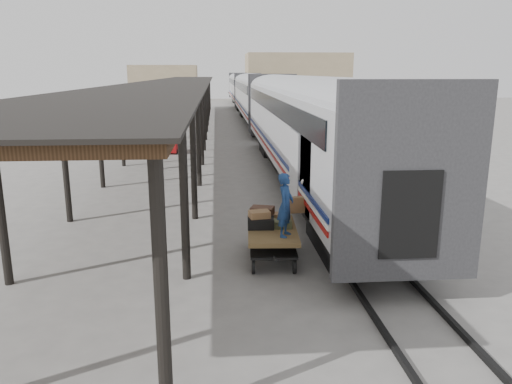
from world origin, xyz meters
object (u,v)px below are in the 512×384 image
Objects in this scene: porter at (286,205)px; pedestrian at (157,154)px; luggage_tug at (172,144)px; baggage_cart at (272,236)px.

porter reaches higher than pedestrian.
pedestrian is at bearing 43.53° from porter.
porter is at bearing -69.96° from luggage_tug.
pedestrian reaches higher than luggage_tug.
porter is at bearing -65.61° from baggage_cart.
luggage_tug is 0.96× the size of pedestrian.
pedestrian is at bearing 112.14° from baggage_cart.
luggage_tug is at bearing 37.72° from porter.
baggage_cart is 1.22m from porter.
porter reaches higher than baggage_cart.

